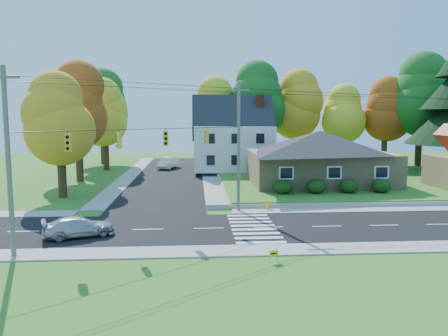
% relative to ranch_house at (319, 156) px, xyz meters
% --- Properties ---
extents(ground, '(120.00, 120.00, 0.00)m').
position_rel_ranch_house_xyz_m(ground, '(-8.00, -16.00, -3.27)').
color(ground, '#3D7923').
extents(road_main, '(90.00, 8.00, 0.02)m').
position_rel_ranch_house_xyz_m(road_main, '(-8.00, -16.00, -3.26)').
color(road_main, black).
rests_on(road_main, ground).
extents(road_cross, '(8.00, 44.00, 0.02)m').
position_rel_ranch_house_xyz_m(road_cross, '(-16.00, 10.00, -3.25)').
color(road_cross, black).
rests_on(road_cross, ground).
extents(sidewalk_north, '(90.00, 2.00, 0.08)m').
position_rel_ranch_house_xyz_m(sidewalk_north, '(-8.00, -11.00, -3.23)').
color(sidewalk_north, '#9C9A90').
rests_on(sidewalk_north, ground).
extents(sidewalk_south, '(90.00, 2.00, 0.08)m').
position_rel_ranch_house_xyz_m(sidewalk_south, '(-8.00, -21.00, -3.23)').
color(sidewalk_south, '#9C9A90').
rests_on(sidewalk_south, ground).
extents(lawn, '(30.00, 30.00, 0.50)m').
position_rel_ranch_house_xyz_m(lawn, '(5.00, 5.00, -3.02)').
color(lawn, '#3D7923').
rests_on(lawn, ground).
extents(ranch_house, '(14.60, 10.60, 5.40)m').
position_rel_ranch_house_xyz_m(ranch_house, '(0.00, 0.00, 0.00)').
color(ranch_house, tan).
rests_on(ranch_house, lawn).
extents(colonial_house, '(10.40, 8.40, 9.60)m').
position_rel_ranch_house_xyz_m(colonial_house, '(-7.96, 12.00, 1.32)').
color(colonial_house, silver).
rests_on(colonial_house, lawn).
extents(hedge_row, '(10.70, 1.70, 1.27)m').
position_rel_ranch_house_xyz_m(hedge_row, '(-0.50, -6.20, -2.13)').
color(hedge_row, '#163A10').
rests_on(hedge_row, lawn).
extents(traffic_infrastructure, '(38.10, 10.66, 10.00)m').
position_rel_ranch_house_xyz_m(traffic_infrastructure, '(-8.15, -14.65, 1.88)').
color(traffic_infrastructure, '#666059').
rests_on(traffic_infrastructure, ground).
extents(tree_lot_0, '(6.72, 6.72, 12.51)m').
position_rel_ranch_house_xyz_m(tree_lot_0, '(-10.00, 18.00, 5.04)').
color(tree_lot_0, '#3F2A19').
rests_on(tree_lot_0, lawn).
extents(tree_lot_1, '(7.84, 7.84, 14.60)m').
position_rel_ranch_house_xyz_m(tree_lot_1, '(-4.00, 17.00, 6.35)').
color(tree_lot_1, '#3F2A19').
rests_on(tree_lot_1, lawn).
extents(tree_lot_2, '(7.28, 7.28, 13.56)m').
position_rel_ranch_house_xyz_m(tree_lot_2, '(2.00, 18.00, 5.70)').
color(tree_lot_2, '#3F2A19').
rests_on(tree_lot_2, lawn).
extents(tree_lot_3, '(6.16, 6.16, 11.47)m').
position_rel_ranch_house_xyz_m(tree_lot_3, '(8.00, 17.00, 4.39)').
color(tree_lot_3, '#3F2A19').
rests_on(tree_lot_3, lawn).
extents(tree_lot_4, '(6.72, 6.72, 12.51)m').
position_rel_ranch_house_xyz_m(tree_lot_4, '(14.00, 16.00, 5.04)').
color(tree_lot_4, '#3F2A19').
rests_on(tree_lot_4, lawn).
extents(tree_lot_5, '(8.40, 8.40, 15.64)m').
position_rel_ranch_house_xyz_m(tree_lot_5, '(18.00, 14.00, 7.00)').
color(tree_lot_5, '#3F2A19').
rests_on(tree_lot_5, lawn).
extents(tree_west_0, '(6.16, 6.16, 11.47)m').
position_rel_ranch_house_xyz_m(tree_west_0, '(-25.00, -4.00, 3.89)').
color(tree_west_0, '#3F2A19').
rests_on(tree_west_0, ground).
extents(tree_west_1, '(7.28, 7.28, 13.56)m').
position_rel_ranch_house_xyz_m(tree_west_1, '(-26.00, 6.00, 5.20)').
color(tree_west_1, '#3F2A19').
rests_on(tree_west_1, ground).
extents(tree_west_2, '(6.72, 6.72, 12.51)m').
position_rel_ranch_house_xyz_m(tree_west_2, '(-25.00, 16.00, 4.54)').
color(tree_west_2, '#3F2A19').
rests_on(tree_west_2, ground).
extents(tree_west_3, '(7.84, 7.84, 14.60)m').
position_rel_ranch_house_xyz_m(tree_west_3, '(-27.00, 24.00, 5.85)').
color(tree_west_3, '#3F2A19').
rests_on(tree_west_3, ground).
extents(silver_sedan, '(4.59, 3.14, 1.23)m').
position_rel_ranch_house_xyz_m(silver_sedan, '(-20.07, -17.47, -2.63)').
color(silver_sedan, '#B7B7B7').
rests_on(silver_sedan, road_main).
extents(white_car, '(3.03, 5.07, 1.58)m').
position_rel_ranch_house_xyz_m(white_car, '(-16.68, 17.01, -2.46)').
color(white_car, silver).
rests_on(white_car, road_cross).
extents(fire_hydrant, '(0.47, 0.36, 0.81)m').
position_rel_ranch_house_xyz_m(fire_hydrant, '(-7.17, -10.53, -2.88)').
color(fire_hydrant, '#FFB50A').
rests_on(fire_hydrant, ground).
extents(yard_sign, '(0.48, 0.24, 0.64)m').
position_rel_ranch_house_xyz_m(yard_sign, '(-8.89, -22.93, -2.81)').
color(yard_sign, black).
rests_on(yard_sign, ground).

